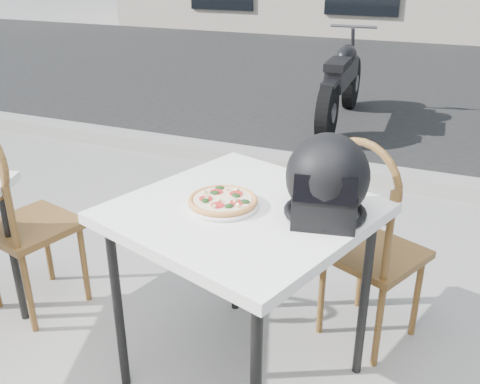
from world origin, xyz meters
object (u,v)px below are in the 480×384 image
at_px(pizza, 223,200).
at_px(cafe_chair_side, 13,208).
at_px(helmet, 327,182).
at_px(motorcycle, 342,84).
at_px(cafe_table_main, 243,225).
at_px(cafe_chair_main, 367,234).
at_px(plate, 223,205).

distance_m(pizza, cafe_chair_side, 1.18).
distance_m(helmet, motorcycle, 4.10).
bearing_deg(cafe_table_main, helmet, 8.56).
relative_size(pizza, cafe_chair_main, 0.33).
distance_m(plate, cafe_chair_side, 1.17).
bearing_deg(motorcycle, plate, -86.24).
bearing_deg(cafe_chair_main, cafe_chair_side, 38.97).
height_order(plate, motorcycle, motorcycle).
bearing_deg(cafe_chair_main, helmet, 99.55).
bearing_deg(motorcycle, cafe_chair_main, -77.92).
relative_size(plate, cafe_chair_side, 0.28).
xyz_separation_m(cafe_table_main, motorcycle, (-0.53, 4.03, -0.32)).
relative_size(cafe_table_main, cafe_chair_side, 1.03).
xyz_separation_m(cafe_table_main, cafe_chair_side, (-1.22, 0.02, -0.16)).
relative_size(cafe_table_main, helmet, 2.99).
height_order(cafe_chair_main, motorcycle, cafe_chair_main).
relative_size(pizza, motorcycle, 0.17).
xyz_separation_m(plate, motorcycle, (-0.46, 4.05, -0.41)).
height_order(cafe_chair_side, motorcycle, cafe_chair_side).
relative_size(cafe_chair_side, motorcycle, 0.54).
distance_m(cafe_table_main, cafe_chair_side, 1.23).
relative_size(cafe_table_main, pizza, 3.18).
bearing_deg(helmet, plate, 179.38).
xyz_separation_m(cafe_table_main, helmet, (0.31, 0.05, 0.21)).
xyz_separation_m(cafe_chair_main, cafe_chair_side, (-1.63, -0.43, 0.01)).
bearing_deg(cafe_table_main, pizza, -161.22).
bearing_deg(helmet, pizza, 179.36).
bearing_deg(helmet, cafe_table_main, 177.28).
distance_m(plate, cafe_chair_main, 0.73).
distance_m(cafe_table_main, cafe_chair_main, 0.63).
bearing_deg(cafe_table_main, cafe_chair_main, 47.67).
distance_m(pizza, cafe_chair_main, 0.73).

